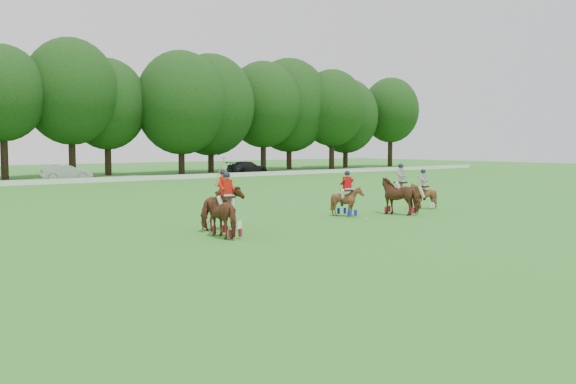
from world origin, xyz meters
TOP-DOWN VIEW (x-y plane):
  - ground at (0.00, 0.00)m, footprint 180.00×180.00m
  - tree_line at (0.26, 48.05)m, footprint 117.98×14.32m
  - boundary_rail at (0.00, 38.00)m, footprint 120.00×0.10m
  - car_mid at (3.94, 42.50)m, footprint 4.70×2.29m
  - car_right at (24.56, 42.50)m, footprint 4.94×2.05m
  - polo_red_a at (-4.34, 2.78)m, footprint 1.30×2.12m
  - polo_red_b at (-3.39, 4.49)m, footprint 2.27×2.27m
  - polo_red_c at (3.80, 4.83)m, footprint 1.48×1.58m
  - polo_stripe_a at (6.48, 3.86)m, footprint 1.63×2.34m
  - polo_stripe_b at (9.45, 4.91)m, footprint 1.45×1.54m
  - polo_ball at (3.47, 3.23)m, footprint 0.09×0.09m

SIDE VIEW (x-z plane):
  - ground at x=0.00m, z-range 0.00..0.00m
  - polo_ball at x=3.47m, z-range 0.00..0.09m
  - boundary_rail at x=0.00m, z-range 0.00..0.44m
  - car_right at x=24.56m, z-range 0.00..1.43m
  - polo_stripe_b at x=9.45m, z-range -0.32..1.79m
  - car_mid at x=3.94m, z-range 0.00..1.48m
  - polo_red_c at x=3.80m, z-range -0.32..1.85m
  - polo_red_a at x=-4.34m, z-range -0.59..2.36m
  - polo_red_b at x=-3.39m, z-range -0.60..2.37m
  - polo_stripe_a at x=6.48m, z-range -0.32..2.16m
  - tree_line at x=0.26m, z-range 0.86..15.60m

